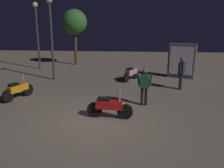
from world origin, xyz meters
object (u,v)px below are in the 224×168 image
Objects in this scene: motorcycle_red_foreground at (109,106)px; streetlamp_far at (37,27)px; person_rider_beside at (181,71)px; streetlamp_near at (51,28)px; motorcycle_pink_parked_left at (131,73)px; kiosk_billboard at (182,61)px; motorcycle_orange_parked_right at (18,89)px; person_bystander_far at (144,84)px.

streetlamp_far is at bearing 129.19° from motorcycle_red_foreground.
person_rider_beside is 7.57m from streetlamp_near.
motorcycle_pink_parked_left is 3.26m from kiosk_billboard.
motorcycle_pink_parked_left and motorcycle_orange_parked_right have the same top height.
person_bystander_far is at bearing -37.85° from streetlamp_near.
motorcycle_red_foreground is 4.64m from motorcycle_orange_parked_right.
person_rider_beside is 0.35× the size of streetlamp_far.
person_rider_beside reaches higher than motorcycle_pink_parked_left.
motorcycle_red_foreground is 5.76m from motorcycle_pink_parked_left.
motorcycle_orange_parked_right is 7.51m from streetlamp_far.
streetlamp_near reaches higher than motorcycle_pink_parked_left.
person_rider_beside is (2.52, -1.73, 0.55)m from motorcycle_pink_parked_left.
motorcycle_orange_parked_right is 9.45m from kiosk_billboard.
streetlamp_near is at bearing 31.18° from kiosk_billboard.
person_rider_beside is at bearing -11.81° from streetlamp_near.
motorcycle_pink_parked_left is at bearing 39.34° from kiosk_billboard.
motorcycle_red_foreground and motorcycle_orange_parked_right have the same top height.
person_rider_beside is 1.06× the size of person_bystander_far.
streetlamp_far is at bearing 124.03° from streetlamp_near.
streetlamp_near reaches higher than streetlamp_far.
kiosk_billboard reaches higher than person_rider_beside.
motorcycle_pink_parked_left is 0.90× the size of person_rider_beside.
streetlamp_far reaches higher than motorcycle_pink_parked_left.
motorcycle_pink_parked_left is 3.11m from person_rider_beside.
motorcycle_red_foreground is at bearing -54.73° from streetlamp_near.
motorcycle_red_foreground is 0.35× the size of streetlamp_far.
streetlamp_near is at bearing 16.59° from motorcycle_orange_parked_right.
motorcycle_orange_parked_right is at bearing -88.97° from person_bystander_far.
kiosk_billboard is (7.68, 1.17, -1.97)m from streetlamp_near.
streetlamp_far is 10.20m from kiosk_billboard.
streetlamp_near is (-5.16, 4.01, 2.10)m from person_bystander_far.
motorcycle_pink_parked_left is 0.71× the size of kiosk_billboard.
streetlamp_far is (-7.29, 7.17, 2.09)m from person_bystander_far.
person_rider_beside reaches higher than motorcycle_orange_parked_right.
streetlamp_near is (-7.13, 1.49, 2.04)m from person_rider_beside.
motorcycle_orange_parked_right is 0.33× the size of streetlamp_far.
person_bystander_far is 6.86m from streetlamp_near.
motorcycle_pink_parked_left is at bearing -29.10° from motorcycle_orange_parked_right.
motorcycle_red_foreground is 1.11× the size of motorcycle_pink_parked_left.
motorcycle_pink_parked_left is 0.32× the size of streetlamp_near.
streetlamp_far is (-9.27, 4.65, 2.02)m from person_rider_beside.
kiosk_billboard reaches higher than motorcycle_pink_parked_left.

